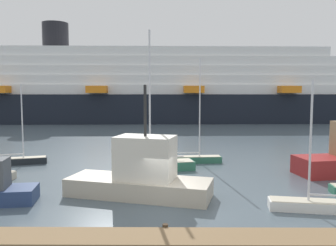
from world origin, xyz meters
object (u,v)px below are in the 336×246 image
fishing_boat_1 (142,175)px  sailboat_0 (19,160)px  sailboat_1 (195,158)px  sailboat_2 (316,204)px  cruise_ship (146,90)px  sailboat_3 (156,164)px

fishing_boat_1 → sailboat_0: bearing=155.9°
sailboat_1 → sailboat_2: 13.32m
cruise_ship → sailboat_0: bearing=-102.1°
sailboat_0 → fishing_boat_1: (11.15, -8.95, 0.90)m
fishing_boat_1 → sailboat_1: bearing=83.0°
sailboat_2 → cruise_ship: 56.76m
sailboat_3 → sailboat_1: bearing=-150.4°
sailboat_1 → fishing_boat_1: (-3.87, -9.75, 0.83)m
sailboat_2 → sailboat_0: bearing=-20.2°
sailboat_3 → fishing_boat_1: size_ratio=1.22×
sailboat_0 → cruise_ship: cruise_ship is taller
sailboat_0 → sailboat_3: (11.71, -2.16, 0.14)m
sailboat_2 → cruise_ship: (-12.59, 55.00, 6.13)m
fishing_boat_1 → sailboat_2: bearing=-0.2°
sailboat_2 → fishing_boat_1: (-9.22, 2.44, 0.91)m
sailboat_2 → cruise_ship: bearing=-68.1°
sailboat_1 → fishing_boat_1: sailboat_1 is taller
sailboat_3 → cruise_ship: (-3.94, 45.77, 5.98)m
sailboat_2 → fishing_boat_1: bearing=-5.9°
sailboat_1 → fishing_boat_1: 10.52m
sailboat_1 → sailboat_2: sailboat_1 is taller
sailboat_1 → cruise_ship: bearing=94.2°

